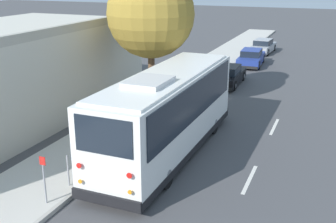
{
  "coord_description": "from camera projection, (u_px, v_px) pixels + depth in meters",
  "views": [
    {
      "loc": [
        -15.9,
        -6.12,
        7.22
      ],
      "look_at": [
        0.7,
        0.6,
        1.3
      ],
      "focal_mm": 45.0,
      "sensor_mm": 36.0,
      "label": 1
    }
  ],
  "objects": [
    {
      "name": "parked_sedan_black",
      "position": [
        227.0,
        76.0,
        28.41
      ],
      "size": [
        4.6,
        1.87,
        1.3
      ],
      "rotation": [
        0.0,
        0.0,
        0.02
      ],
      "color": "black",
      "rests_on": "ground"
    },
    {
      "name": "curb_strip",
      "position": [
        141.0,
        139.0,
        18.99
      ],
      "size": [
        80.0,
        0.14,
        0.15
      ],
      "primitive_type": "cube",
      "color": "#AAA69D",
      "rests_on": "ground"
    },
    {
      "name": "sign_post_near",
      "position": [
        44.0,
        179.0,
        13.33
      ],
      "size": [
        0.06,
        0.22,
        1.62
      ],
      "color": "gray",
      "rests_on": "sidewalk_slab"
    },
    {
      "name": "ground_plane",
      "position": [
        175.0,
        146.0,
        18.44
      ],
      "size": [
        160.0,
        160.0,
        0.0
      ],
      "primitive_type": "plane",
      "color": "#474749"
    },
    {
      "name": "sign_post_far",
      "position": [
        68.0,
        170.0,
        14.53
      ],
      "size": [
        0.06,
        0.06,
        1.15
      ],
      "color": "gray",
      "rests_on": "sidewalk_slab"
    },
    {
      "name": "parked_sedan_blue",
      "position": [
        251.0,
        58.0,
        34.38
      ],
      "size": [
        4.75,
        1.96,
        1.31
      ],
      "rotation": [
        0.0,
        0.0,
        0.05
      ],
      "color": "navy",
      "rests_on": "ground"
    },
    {
      "name": "lane_stripe_mid",
      "position": [
        250.0,
        179.0,
        15.46
      ],
      "size": [
        2.4,
        0.14,
        0.01
      ],
      "primitive_type": "cube",
      "color": "silver",
      "rests_on": "ground"
    },
    {
      "name": "street_tree",
      "position": [
        152.0,
        8.0,
        21.49
      ],
      "size": [
        4.51,
        4.51,
        8.0
      ],
      "color": "brown",
      "rests_on": "sidewalk_slab"
    },
    {
      "name": "shuttle_bus",
      "position": [
        168.0,
        109.0,
        17.11
      ],
      "size": [
        10.2,
        2.7,
        3.6
      ],
      "rotation": [
        0.0,
        0.0,
        -0.01
      ],
      "color": "white",
      "rests_on": "ground"
    },
    {
      "name": "parked_sedan_silver",
      "position": [
        263.0,
        46.0,
        39.76
      ],
      "size": [
        4.58,
        1.92,
        1.27
      ],
      "rotation": [
        0.0,
        0.0,
        -0.06
      ],
      "color": "#A8AAAF",
      "rests_on": "ground"
    },
    {
      "name": "sidewalk_slab",
      "position": [
        109.0,
        134.0,
        19.59
      ],
      "size": [
        80.0,
        3.23,
        0.15
      ],
      "primitive_type": "cube",
      "color": "beige",
      "rests_on": "ground"
    },
    {
      "name": "lane_stripe_ahead",
      "position": [
        274.0,
        127.0,
        20.74
      ],
      "size": [
        2.4,
        0.14,
        0.01
      ],
      "primitive_type": "cube",
      "color": "silver",
      "rests_on": "ground"
    }
  ]
}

